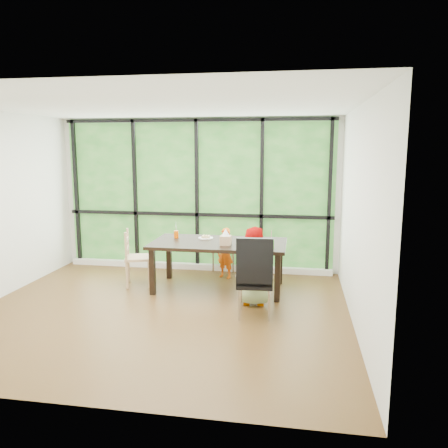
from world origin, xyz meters
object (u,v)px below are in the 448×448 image
Objects in this scene: chair_end_beech at (138,258)px; tissue_box at (226,240)px; plate_near at (253,246)px; orange_cup at (176,234)px; plate_far at (206,238)px; child_toddler at (225,253)px; child_older at (254,266)px; green_cup at (271,244)px; dining_table at (219,266)px; chair_window_leather at (227,241)px; chair_interior_leather at (255,276)px.

chair_end_beech reaches higher than tissue_box.
plate_near is 1.35m from orange_cup.
child_toddler is at bearing 58.63° from plate_far.
chair_end_beech is 2.00m from child_older.
green_cup reaches higher than plate_far.
chair_window_leather is at bearing 91.93° from dining_table.
green_cup is at bearing -25.89° from child_toddler.
chair_end_beech is at bearing -31.09° from chair_interior_leather.
plate_far reaches higher than dining_table.
orange_cup is 0.94m from tissue_box.
chair_window_leather is 1.64m from green_cup.
orange_cup is (-0.48, -0.04, 0.05)m from plate_far.
chair_end_beech is 0.81× the size of child_older.
green_cup is (0.27, -0.10, 0.06)m from plate_near.
orange_cup is (-1.33, 0.79, 0.25)m from child_older.
child_toddler is (0.04, -0.41, -0.11)m from chair_window_leather.
plate_far is at bearing 152.81° from green_cup.
chair_window_leather reaches higher than plate_near.
child_older reaches higher than child_toddler.
plate_near reaches higher than plate_far.
chair_end_beech is at bearing -19.24° from child_older.
orange_cup is (-1.28, 0.41, 0.05)m from plate_near.
orange_cup is at bearing -45.00° from chair_interior_leather.
chair_interior_leather is 0.84m from plate_near.
chair_end_beech is 6.96× the size of green_cup.
orange_cup is at bearing -124.67° from child_toddler.
chair_window_leather is 0.87m from plate_far.
green_cup reaches higher than child_toddler.
chair_window_leather is at bearing 115.00° from plate_near.
plate_far is at bearing 133.59° from tissue_box.
chair_end_beech is (-1.30, -0.01, 0.08)m from dining_table.
child_toddler is at bearing -71.65° from chair_window_leather.
child_toddler is at bearing 130.53° from green_cup.
tissue_box is at bearing -68.52° from chair_window_leather.
dining_table is 0.87m from child_older.
child_toddler is 3.12× the size of plate_near.
tissue_box is (0.39, -0.41, 0.06)m from plate_far.
dining_table is 2.28× the size of chair_end_beech.
child_older is 9.38× the size of orange_cup.
child_older reaches higher than orange_cup.
green_cup is (0.82, -0.96, 0.39)m from child_toddler.
plate_far is at bearing -94.40° from chair_end_beech.
plate_near is 0.29m from green_cup.
chair_window_leather reaches higher than orange_cup.
chair_end_beech is 1.06× the size of child_toddler.
plate_far is (-0.91, 1.25, 0.22)m from chair_interior_leather.
orange_cup is (-0.73, -0.45, 0.38)m from child_toddler.
chair_end_beech is at bearing -179.42° from dining_table.
dining_table is at bearing -106.68° from chair_end_beech.
chair_end_beech reaches higher than plate_near.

